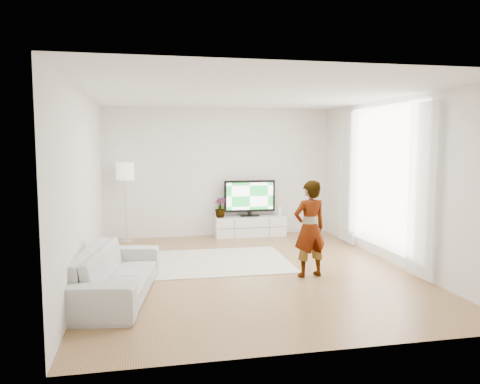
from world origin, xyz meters
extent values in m
plane|color=#AA744C|center=(0.00, 0.00, 0.00)|extent=(6.00, 6.00, 0.00)
plane|color=white|center=(0.00, 0.00, 2.80)|extent=(6.00, 6.00, 0.00)
cube|color=white|center=(-2.50, 0.00, 1.40)|extent=(0.02, 6.00, 2.80)
cube|color=white|center=(2.50, 0.00, 1.40)|extent=(0.02, 6.00, 2.80)
cube|color=white|center=(0.00, 3.00, 1.40)|extent=(5.00, 0.02, 2.80)
cube|color=white|center=(0.00, -3.00, 1.40)|extent=(5.00, 0.02, 2.80)
cube|color=white|center=(2.48, 0.30, 1.45)|extent=(0.01, 2.60, 2.50)
cube|color=white|center=(2.40, -1.00, 1.35)|extent=(0.04, 0.70, 2.60)
cube|color=white|center=(2.40, 1.60, 1.35)|extent=(0.04, 0.70, 2.60)
cube|color=white|center=(0.64, 2.77, 0.22)|extent=(1.56, 0.44, 0.44)
cube|color=black|center=(0.64, 2.54, 0.22)|extent=(1.51, 0.00, 0.01)
cube|color=black|center=(0.25, 2.54, 0.22)|extent=(0.01, 0.00, 0.39)
cube|color=black|center=(1.03, 2.54, 0.22)|extent=(0.01, 0.00, 0.39)
cube|color=black|center=(0.64, 2.79, 0.45)|extent=(0.41, 0.22, 0.02)
cube|color=black|center=(0.64, 2.79, 0.50)|extent=(0.08, 0.05, 0.08)
cube|color=black|center=(0.64, 2.79, 0.89)|extent=(1.14, 0.06, 0.69)
cube|color=#189534|center=(0.64, 2.76, 0.89)|extent=(1.04, 0.01, 0.59)
cube|color=white|center=(1.33, 2.77, 0.55)|extent=(0.08, 0.17, 0.22)
cube|color=#4CB2FF|center=(1.33, 2.68, 0.57)|extent=(0.01, 0.00, 0.12)
imported|color=#3F7238|center=(-0.02, 2.77, 0.65)|extent=(0.31, 0.31, 0.42)
cube|color=beige|center=(-0.52, 0.66, 0.01)|extent=(2.69, 1.96, 0.01)
imported|color=#334772|center=(0.84, -0.51, 0.75)|extent=(0.60, 0.45, 1.48)
imported|color=beige|center=(-2.02, -0.88, 0.32)|extent=(1.22, 2.33, 0.65)
cylinder|color=silver|center=(-2.01, 2.70, 0.01)|extent=(0.29, 0.29, 0.02)
cylinder|color=silver|center=(-2.01, 2.70, 0.66)|extent=(0.04, 0.04, 1.27)
cylinder|color=white|center=(-2.01, 2.70, 1.47)|extent=(0.37, 0.37, 0.36)
camera|label=1|loc=(-1.62, -7.18, 2.05)|focal=35.00mm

